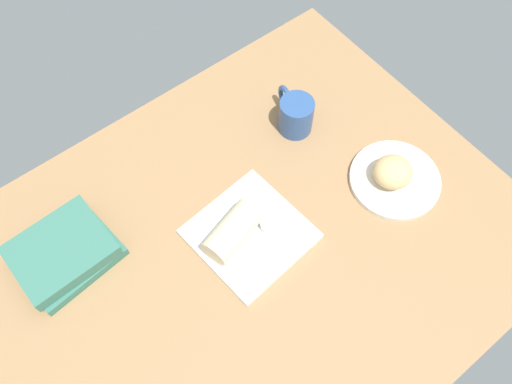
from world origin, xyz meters
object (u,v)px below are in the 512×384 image
Objects in this scene: scone_pastry at (393,172)px; coffee_mug at (295,114)px; round_plate at (395,180)px; square_plate at (250,234)px; sauce_cup at (273,223)px; book_stack at (65,254)px; breakfast_wrap at (232,232)px.

coffee_mug reaches higher than scone_pastry.
round_plate is 3.94cm from scone_pastry.
square_plate is 30.44cm from coffee_mug.
coffee_mug reaches higher than sauce_cup.
scone_pastry is (-1.16, 0.67, 3.71)cm from round_plate.
book_stack is at bearing 157.10° from scone_pastry.
breakfast_wrap is 34.20cm from book_stack.
square_plate is 3.96× the size of sauce_cup.
scone_pastry is 0.68× the size of coffee_mug.
coffee_mug reaches higher than book_stack.
coffee_mug reaches higher than round_plate.
breakfast_wrap is 1.00× the size of coffee_mug.
scone_pastry is 37.40cm from breakfast_wrap.
breakfast_wrap is 32.84cm from coffee_mug.
sauce_cup is 42.85cm from book_stack.
square_plate is (-32.32, 8.65, -3.61)cm from scone_pastry.
sauce_cup is (-27.63, 7.09, -1.70)cm from scone_pastry.
breakfast_wrap is at bearing 161.64° from square_plate.
round_plate is at bearing -30.26° from scone_pastry.
breakfast_wrap reaches higher than scone_pastry.
sauce_cup is at bearing -18.36° from square_plate.
square_plate is at bearing 164.43° from round_plate.
round_plate is 26.96cm from coffee_mug.
book_stack is (-37.64, 20.48, 0.08)cm from sauce_cup.
book_stack reaches higher than square_plate.
breakfast_wrap reaches higher than sauce_cup.
round_plate is at bearing -15.10° from sauce_cup.
breakfast_wrap reaches higher than square_plate.
breakfast_wrap is at bearing 164.66° from scone_pastry.
square_plate is 1.74× the size of breakfast_wrap.
sauce_cup is (-28.79, 7.77, 2.01)cm from round_plate.
coffee_mug is (-7.95, 25.46, 3.90)cm from round_plate.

